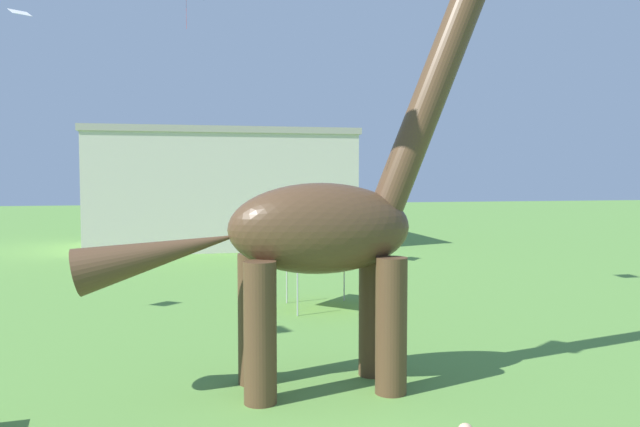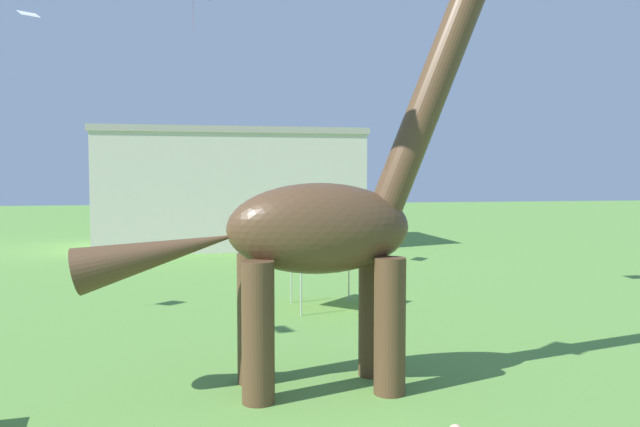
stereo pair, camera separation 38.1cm
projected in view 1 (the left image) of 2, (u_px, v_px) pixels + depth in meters
dinosaur_sculpture at (318, 228)px, 17.16m from camera, size 11.62×2.46×12.14m
festival_canopy_tent at (322, 250)px, 27.85m from camera, size 3.15×3.15×3.00m
kite_far_left at (20, 12)px, 34.08m from camera, size 1.25×1.17×0.36m
background_building_block at (221, 188)px, 52.87m from camera, size 21.03×11.32×9.52m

